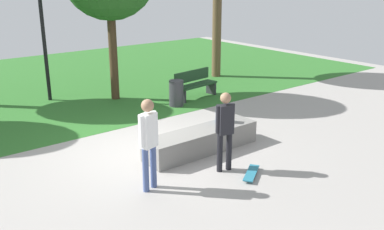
{
  "coord_description": "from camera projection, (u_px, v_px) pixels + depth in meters",
  "views": [
    {
      "loc": [
        -4.98,
        -8.23,
        3.93
      ],
      "look_at": [
        1.07,
        -0.63,
        0.79
      ],
      "focal_mm": 40.57,
      "sensor_mm": 36.0,
      "label": 1
    }
  ],
  "objects": [
    {
      "name": "lamp_post",
      "position": [
        41.0,
        10.0,
        13.43
      ],
      "size": [
        0.28,
        0.28,
        4.88
      ],
      "color": "black",
      "rests_on": "ground_plane"
    },
    {
      "name": "backpack_on_ledge",
      "position": [
        222.0,
        116.0,
        10.52
      ],
      "size": [
        0.33,
        0.34,
        0.32
      ],
      "primitive_type": "cube",
      "rotation": [
        0.0,
        0.0,
        5.33
      ],
      "color": "#1E4C8C",
      "rests_on": "concrete_ledge"
    },
    {
      "name": "ground_plane",
      "position": [
        140.0,
        149.0,
        10.29
      ],
      "size": [
        28.0,
        28.0,
        0.0
      ],
      "primitive_type": "plane",
      "color": "#9E9993"
    },
    {
      "name": "skateboard_by_ledge",
      "position": [
        251.0,
        173.0,
        8.88
      ],
      "size": [
        0.78,
        0.61,
        0.08
      ],
      "color": "teal",
      "rests_on": "ground_plane"
    },
    {
      "name": "skater_performing_trick",
      "position": [
        149.0,
        137.0,
        8.04
      ],
      "size": [
        0.42,
        0.28,
        1.8
      ],
      "color": "#3F5184",
      "rests_on": "ground_plane"
    },
    {
      "name": "park_bench_near_path",
      "position": [
        195.0,
        84.0,
        14.45
      ],
      "size": [
        1.65,
        0.68,
        0.91
      ],
      "color": "#1E4223",
      "rests_on": "ground_plane"
    },
    {
      "name": "grass_lawn",
      "position": [
        29.0,
        86.0,
        16.07
      ],
      "size": [
        26.6,
        12.45,
        0.01
      ],
      "primitive_type": "cube",
      "color": "#2D6B28",
      "rests_on": "ground_plane"
    },
    {
      "name": "skater_watching",
      "position": [
        225.0,
        126.0,
        8.86
      ],
      "size": [
        0.42,
        0.27,
        1.7
      ],
      "color": "black",
      "rests_on": "ground_plane"
    },
    {
      "name": "trash_bin",
      "position": [
        176.0,
        93.0,
        13.57
      ],
      "size": [
        0.45,
        0.45,
        0.82
      ],
      "primitive_type": "cylinder",
      "color": "#333338",
      "rests_on": "ground_plane"
    },
    {
      "name": "concrete_ledge",
      "position": [
        202.0,
        140.0,
        10.1
      ],
      "size": [
        2.9,
        0.72,
        0.52
      ],
      "primitive_type": "cube",
      "color": "gray",
      "rests_on": "ground_plane"
    }
  ]
}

